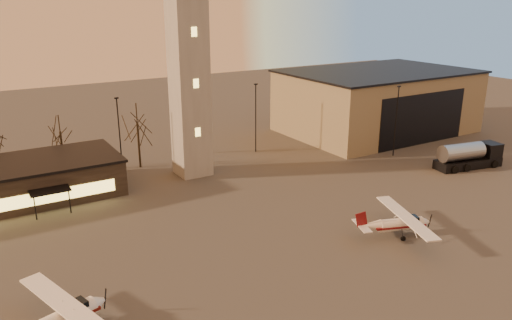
# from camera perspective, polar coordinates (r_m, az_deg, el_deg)

# --- Properties ---
(ground) EXTENTS (220.00, 220.00, 0.00)m
(ground) POSITION_cam_1_polar(r_m,az_deg,el_deg) (42.28, 10.32, -13.19)
(ground) COLOR #413F3C
(ground) RESTS_ON ground
(control_tower) EXTENTS (6.80, 6.80, 32.60)m
(control_tower) POSITION_cam_1_polar(r_m,az_deg,el_deg) (61.95, -7.82, 12.87)
(control_tower) COLOR gray
(control_tower) RESTS_ON ground
(hangar) EXTENTS (30.60, 20.60, 10.30)m
(hangar) POSITION_cam_1_polar(r_m,az_deg,el_deg) (87.33, 13.65, 6.58)
(hangar) COLOR #806E53
(hangar) RESTS_ON ground
(terminal) EXTENTS (25.40, 12.20, 4.30)m
(terminal) POSITION_cam_1_polar(r_m,az_deg,el_deg) (61.75, -27.03, -2.49)
(terminal) COLOR black
(terminal) RESTS_ON ground
(light_poles) EXTENTS (58.50, 12.25, 10.14)m
(light_poles) POSITION_cam_1_polar(r_m,az_deg,el_deg) (64.91, -7.37, 3.32)
(light_poles) COLOR black
(light_poles) RESTS_ON ground
(tree_row) EXTENTS (37.20, 9.20, 8.80)m
(tree_row) POSITION_cam_1_polar(r_m,az_deg,el_deg) (68.45, -21.18, 3.47)
(tree_row) COLOR black
(tree_row) RESTS_ON ground
(cessna_front) EXTENTS (8.24, 10.07, 2.83)m
(cessna_front) POSITION_cam_1_polar(r_m,az_deg,el_deg) (50.05, 16.33, -7.24)
(cessna_front) COLOR white
(cessna_front) RESTS_ON ground
(fuel_truck) EXTENTS (9.72, 4.51, 3.48)m
(fuel_truck) POSITION_cam_1_polar(r_m,az_deg,el_deg) (72.55, 23.08, 0.26)
(fuel_truck) COLOR black
(fuel_truck) RESTS_ON ground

